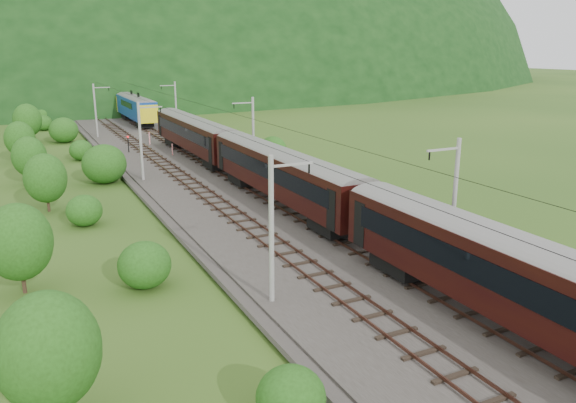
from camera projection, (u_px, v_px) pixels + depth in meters
name	position (u px, v px, depth m)	size (l,w,h in m)	color
ground	(367.00, 285.00, 33.07)	(600.00, 600.00, 0.00)	#294C17
railbed	(292.00, 234.00, 41.68)	(14.00, 220.00, 0.30)	#38332D
track_left	(262.00, 236.00, 40.61)	(2.40, 220.00, 0.27)	brown
track_right	(320.00, 227.00, 42.65)	(2.40, 220.00, 0.27)	brown
catenary_left	(141.00, 139.00, 56.96)	(2.54, 192.28, 8.00)	gray
catenary_right	(253.00, 132.00, 62.17)	(2.54, 192.28, 8.00)	gray
overhead_wires	(292.00, 141.00, 39.84)	(4.83, 198.00, 0.03)	black
mountain_main	(49.00, 78.00, 258.01)	(504.00, 360.00, 244.00)	black
train	(368.00, 202.00, 36.30)	(3.29, 158.44, 5.74)	black
hazard_post_near	(149.00, 138.00, 79.04)	(0.18, 0.18, 1.71)	red
hazard_post_far	(172.00, 149.00, 71.11)	(0.16, 0.16, 1.46)	red
signal	(128.00, 143.00, 72.93)	(0.24, 0.24, 2.14)	black
vegetation_left	(71.00, 198.00, 42.80)	(12.51, 143.22, 5.68)	#214913
vegetation_right	(410.00, 202.00, 45.90)	(5.68, 97.64, 3.05)	#214913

